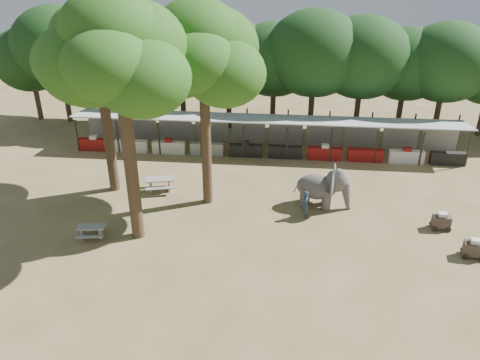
# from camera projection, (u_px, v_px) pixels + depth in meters

# --- Properties ---
(ground) EXTENTS (100.00, 100.00, 0.00)m
(ground) POSITION_uv_depth(u_px,v_px,m) (250.00, 266.00, 22.00)
(ground) COLOR brown
(ground) RESTS_ON ground
(vendor_stalls) EXTENTS (28.00, 2.99, 2.80)m
(vendor_stalls) POSITION_uv_depth(u_px,v_px,m) (266.00, 137.00, 33.81)
(vendor_stalls) COLOR #ACB0B4
(vendor_stalls) RESTS_ON ground
(yard_tree_left) EXTENTS (7.10, 6.90, 11.02)m
(yard_tree_left) POSITION_uv_depth(u_px,v_px,m) (96.00, 54.00, 25.60)
(yard_tree_left) COLOR #332316
(yard_tree_left) RESTS_ON ground
(yard_tree_center) EXTENTS (7.10, 6.90, 12.04)m
(yard_tree_center) POSITION_uv_depth(u_px,v_px,m) (117.00, 55.00, 20.42)
(yard_tree_center) COLOR #332316
(yard_tree_center) RESTS_ON ground
(yard_tree_back) EXTENTS (7.10, 6.90, 11.36)m
(yard_tree_back) POSITION_uv_depth(u_px,v_px,m) (201.00, 54.00, 24.01)
(yard_tree_back) COLOR #332316
(yard_tree_back) RESTS_ON ground
(backdrop_trees) EXTENTS (46.46, 5.95, 8.33)m
(backdrop_trees) POSITION_uv_depth(u_px,v_px,m) (271.00, 61.00, 36.49)
(backdrop_trees) COLOR #332316
(backdrop_trees) RESTS_ON ground
(elephant) EXTENTS (3.27, 2.46, 2.45)m
(elephant) POSITION_uv_depth(u_px,v_px,m) (323.00, 187.00, 26.60)
(elephant) COLOR #444142
(elephant) RESTS_ON ground
(handler) EXTENTS (0.41, 0.59, 1.59)m
(handler) POSITION_uv_depth(u_px,v_px,m) (306.00, 204.00, 25.69)
(handler) COLOR #26384C
(handler) RESTS_ON ground
(picnic_table_near) EXTENTS (1.55, 1.44, 0.69)m
(picnic_table_near) POSITION_uv_depth(u_px,v_px,m) (92.00, 230.00, 23.95)
(picnic_table_near) COLOR gray
(picnic_table_near) RESTS_ON ground
(picnic_table_far) EXTENTS (1.98, 1.86, 0.83)m
(picnic_table_far) POSITION_uv_depth(u_px,v_px,m) (160.00, 183.00, 28.60)
(picnic_table_far) COLOR gray
(picnic_table_far) RESTS_ON ground
(cart_front) EXTENTS (1.13, 0.84, 1.01)m
(cart_front) POSITION_uv_depth(u_px,v_px,m) (474.00, 248.00, 22.42)
(cart_front) COLOR #342A24
(cart_front) RESTS_ON ground
(cart_back) EXTENTS (1.00, 0.66, 0.97)m
(cart_back) POSITION_uv_depth(u_px,v_px,m) (441.00, 221.00, 24.71)
(cart_back) COLOR #342A24
(cart_back) RESTS_ON ground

